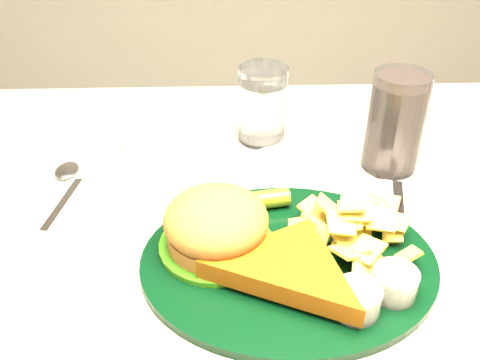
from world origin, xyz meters
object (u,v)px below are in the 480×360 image
object	(u,v)px
water_glass	(263,104)
cola_glass	(395,122)
dinner_plate	(290,239)
fork_napkin	(397,208)

from	to	relation	value
water_glass	cola_glass	bearing A→B (deg)	-26.16
dinner_plate	water_glass	world-z (taller)	water_glass
dinner_plate	water_glass	size ratio (longest dim) A/B	2.80
water_glass	fork_napkin	xyz separation A→B (m)	(0.16, -0.20, -0.05)
cola_glass	fork_napkin	xyz separation A→B (m)	(-0.02, -0.11, -0.07)
dinner_plate	fork_napkin	distance (m)	0.18
water_glass	dinner_plate	bearing A→B (deg)	-87.94
fork_napkin	dinner_plate	bearing A→B (deg)	-134.45
water_glass	cola_glass	size ratio (longest dim) A/B	0.83
dinner_plate	cola_glass	xyz separation A→B (m)	(0.17, 0.21, 0.03)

